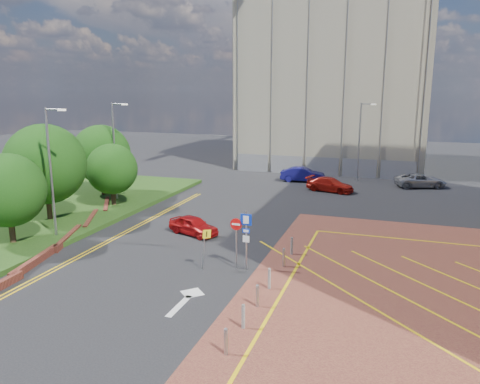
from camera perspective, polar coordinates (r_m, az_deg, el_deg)
The scene contains 19 objects.
ground at distance 24.41m, azimuth -1.11°, elevation -10.10°, with size 140.00×140.00×0.00m, color black.
grass_bed at distance 38.48m, azimuth -23.99°, elevation -2.49°, with size 14.00×32.00×0.30m, color #214114.
retaining_wall at distance 31.61m, azimuth -20.50°, elevation -5.21°, with size 6.06×20.33×0.40m.
tree_a at distance 30.84m, azimuth -26.47°, elevation 0.18°, with size 4.40×4.40×5.41m.
tree_b at distance 35.31m, azimuth -22.65°, elevation 3.15°, with size 5.60×5.60×6.74m.
tree_c at distance 38.18m, azimuth -15.35°, elevation 2.71°, with size 4.00×4.00×4.90m.
tree_d at distance 42.21m, azimuth -16.55°, elevation 4.47°, with size 5.00×5.00×6.08m.
lamp_left_near at distance 31.01m, azimuth -22.01°, elevation 2.82°, with size 1.53×0.16×8.00m.
lamp_left_far at distance 40.13m, azimuth -14.99°, elevation 5.31°, with size 1.53×0.16×8.00m.
lamp_back at distance 49.60m, azimuth 14.43°, elevation 6.28°, with size 1.53×0.16×8.00m.
sign_cluster at distance 24.52m, azimuth 0.30°, elevation -5.13°, with size 1.17×0.12×3.20m.
warning_sign at distance 24.66m, azimuth -4.33°, elevation -6.35°, with size 0.54×0.37×2.24m.
bollard_row at distance 22.12m, azimuth 3.13°, elevation -11.27°, with size 0.14×11.14×0.90m.
construction_building at distance 61.71m, azimuth 11.77°, elevation 13.73°, with size 21.20×19.20×22.00m, color #B7AF96.
construction_fence at distance 52.32m, azimuth 11.03°, elevation 3.03°, with size 21.60×0.06×2.00m, color gray.
car_red_left at distance 30.88m, azimuth -5.70°, elevation -4.07°, with size 1.44×3.59×1.22m, color #A50E10.
car_blue_back at distance 48.58m, azimuth 7.66°, elevation 2.13°, with size 1.57×4.51×1.48m, color navy.
car_red_back at distance 44.34m, azimuth 10.92°, elevation 0.90°, with size 1.81×4.44×1.29m, color #A3150E.
car_silver_back at distance 48.64m, azimuth 21.14°, elevation 1.31°, with size 2.20×4.78×1.33m, color #9B9CA2.
Camera 1 is at (7.59, -21.22, 9.37)m, focal length 35.00 mm.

